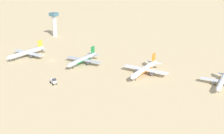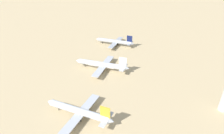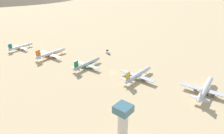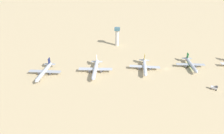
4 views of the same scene
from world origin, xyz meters
The scene contains 3 objects.
parked_jet_0 centered at (23.70, -121.94, 3.81)m, with size 39.20×31.78×11.32m.
parked_jet_1 centered at (14.51, -72.92, 4.02)m, with size 41.96×34.11×12.10m.
parked_jet_2 centered at (3.88, -23.31, 3.76)m, with size 38.67×31.35×11.17m.
Camera 2 is at (-38.17, 36.93, 66.76)m, focal length 30.09 mm.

